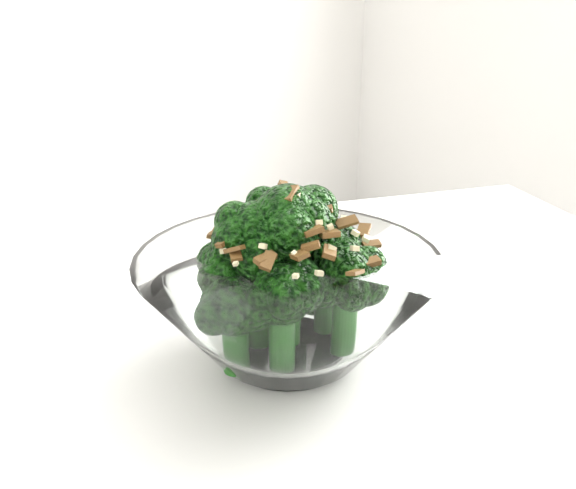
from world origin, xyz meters
TOP-DOWN VIEW (x-y plane):
  - table at (-0.05, -0.14)m, footprint 1.38×1.11m
  - broccoli_dish at (0.09, -0.14)m, footprint 0.24×0.24m

SIDE VIEW (x-z plane):
  - table at x=-0.05m, z-range 0.31..1.06m
  - broccoli_dish at x=0.09m, z-range 0.73..0.88m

